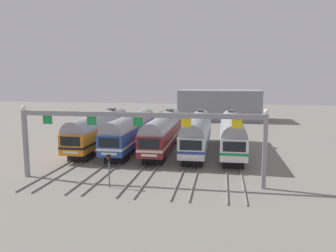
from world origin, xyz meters
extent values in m
plane|color=gray|center=(0.00, 0.00, 0.00)|extent=(160.00, 160.00, 0.00)
cube|color=gray|center=(-9.47, 17.00, 0.07)|extent=(0.07, 70.00, 0.15)
cube|color=gray|center=(-8.04, 17.00, 0.07)|extent=(0.07, 70.00, 0.15)
cube|color=gray|center=(-5.10, 17.00, 0.07)|extent=(0.07, 70.00, 0.15)
cube|color=gray|center=(-3.66, 17.00, 0.07)|extent=(0.07, 70.00, 0.15)
cube|color=gray|center=(-0.72, 17.00, 0.07)|extent=(0.07, 70.00, 0.15)
cube|color=gray|center=(0.72, 17.00, 0.07)|extent=(0.07, 70.00, 0.15)
cube|color=gray|center=(3.66, 17.00, 0.07)|extent=(0.07, 70.00, 0.15)
cube|color=gray|center=(5.10, 17.00, 0.07)|extent=(0.07, 70.00, 0.15)
cube|color=gray|center=(8.04, 17.00, 0.07)|extent=(0.07, 70.00, 0.15)
cube|color=gray|center=(9.47, 17.00, 0.07)|extent=(0.07, 70.00, 0.15)
cube|color=orange|center=(-8.76, 0.00, 2.23)|extent=(2.85, 18.00, 2.35)
cube|color=black|center=(-8.76, 0.00, 1.87)|extent=(2.88, 18.02, 0.28)
cylinder|color=gray|center=(-8.76, 0.00, 3.40)|extent=(2.74, 17.64, 2.74)
cube|color=black|center=(-8.76, -9.02, 2.70)|extent=(2.28, 0.06, 1.03)
cube|color=silver|center=(-8.76, -9.02, 1.47)|extent=(1.71, 0.05, 0.24)
cube|color=black|center=(-8.76, -6.30, 0.53)|extent=(2.28, 2.60, 1.05)
cube|color=black|center=(-8.76, 6.30, 0.53)|extent=(2.28, 2.60, 1.05)
cube|color=#4C4C51|center=(-8.76, 5.04, 4.95)|extent=(1.10, 1.10, 0.20)
cube|color=#284C9E|center=(-4.38, 0.00, 2.23)|extent=(2.85, 18.00, 2.35)
cube|color=white|center=(-4.38, 0.00, 1.87)|extent=(2.88, 18.02, 0.28)
cylinder|color=gray|center=(-4.38, 0.00, 3.40)|extent=(2.74, 17.64, 2.74)
cube|color=black|center=(-4.38, -9.02, 2.70)|extent=(2.28, 0.06, 1.03)
cube|color=silver|center=(-4.38, -9.02, 1.47)|extent=(1.71, 0.05, 0.24)
cube|color=black|center=(-4.38, -6.30, 0.53)|extent=(2.28, 2.60, 1.05)
cube|color=black|center=(-4.38, 6.30, 0.53)|extent=(2.28, 2.60, 1.05)
cube|color=maroon|center=(0.00, 0.00, 2.23)|extent=(2.85, 18.00, 2.35)
cube|color=beige|center=(0.00, 0.00, 1.87)|extent=(2.88, 18.02, 0.28)
cylinder|color=gray|center=(0.00, 0.00, 3.40)|extent=(2.74, 17.64, 2.74)
cube|color=black|center=(0.00, -9.02, 2.70)|extent=(2.28, 0.06, 1.03)
cube|color=silver|center=(0.00, -9.02, 1.47)|extent=(1.71, 0.05, 0.24)
cube|color=black|center=(0.00, -6.30, 0.53)|extent=(2.28, 2.60, 1.05)
cube|color=black|center=(0.00, 6.30, 0.53)|extent=(2.28, 2.60, 1.05)
cube|color=#4C4C51|center=(0.00, 5.04, 4.95)|extent=(1.10, 1.10, 0.20)
cube|color=silver|center=(4.38, 0.00, 2.23)|extent=(2.85, 18.00, 2.35)
cube|color=navy|center=(4.38, 0.00, 1.87)|extent=(2.88, 18.02, 0.28)
cylinder|color=gray|center=(4.38, 0.00, 3.40)|extent=(2.74, 17.64, 2.74)
cube|color=black|center=(4.38, -9.02, 2.70)|extent=(2.28, 0.06, 1.03)
cube|color=silver|center=(4.38, -9.02, 1.47)|extent=(1.71, 0.05, 0.24)
cube|color=black|center=(4.38, -6.30, 0.53)|extent=(2.28, 2.60, 1.05)
cube|color=black|center=(4.38, 6.30, 0.53)|extent=(2.28, 2.60, 1.05)
cube|color=#4C4C51|center=(4.38, 5.04, 4.95)|extent=(1.10, 1.10, 0.20)
cube|color=white|center=(8.76, 0.00, 2.23)|extent=(2.85, 18.00, 2.35)
cube|color=#198C4C|center=(8.76, 0.00, 1.87)|extent=(2.88, 18.02, 0.28)
cylinder|color=gray|center=(8.76, 0.00, 3.40)|extent=(2.74, 17.64, 2.74)
cube|color=black|center=(8.76, -9.02, 2.70)|extent=(2.28, 0.06, 1.03)
cube|color=silver|center=(8.76, -9.02, 1.47)|extent=(1.71, 0.05, 0.24)
cube|color=black|center=(8.76, -6.30, 0.53)|extent=(2.28, 2.60, 1.05)
cube|color=black|center=(8.76, 6.30, 0.53)|extent=(2.28, 2.60, 1.05)
cube|color=#4C4C51|center=(8.76, 5.04, 4.95)|extent=(1.10, 1.10, 0.20)
cube|color=gray|center=(-11.16, -13.50, 3.25)|extent=(0.36, 0.36, 6.50)
cube|color=gray|center=(11.16, -13.50, 3.25)|extent=(0.36, 0.36, 6.50)
cube|color=gray|center=(0.00, -13.50, 6.25)|extent=(22.31, 0.32, 0.44)
cube|color=#198C3F|center=(-8.76, -13.50, 5.63)|extent=(0.90, 0.08, 0.80)
cube|color=#198C3F|center=(-4.38, -13.50, 5.63)|extent=(0.90, 0.08, 0.80)
cube|color=#198C3F|center=(0.00, -13.50, 5.63)|extent=(0.90, 0.08, 0.80)
cube|color=yellow|center=(4.38, -13.50, 5.63)|extent=(0.90, 0.08, 0.80)
cube|color=yellow|center=(8.76, -13.50, 5.63)|extent=(0.90, 0.08, 0.80)
sphere|color=white|center=(-11.16, -13.50, 6.75)|extent=(0.44, 0.44, 0.44)
sphere|color=white|center=(11.16, -13.50, 6.75)|extent=(0.44, 0.44, 0.44)
cylinder|color=#59595E|center=(-2.19, -15.30, 1.49)|extent=(0.12, 0.12, 2.97)
cube|color=black|center=(-2.19, -15.30, 2.62)|extent=(0.28, 0.24, 0.60)
sphere|color=red|center=(-2.19, -15.44, 2.62)|extent=(0.18, 0.18, 0.18)
cube|color=gray|center=(6.81, 34.52, 3.38)|extent=(18.12, 10.00, 6.77)
camera|label=1|loc=(7.48, -42.46, 9.56)|focal=35.73mm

